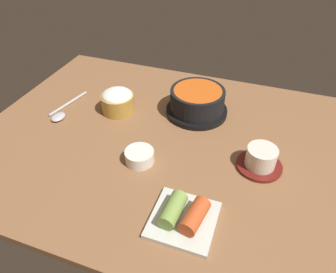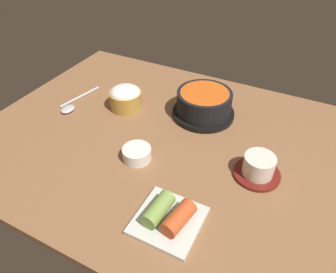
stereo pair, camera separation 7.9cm
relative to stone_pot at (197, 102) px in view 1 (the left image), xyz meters
The scene contains 7 objects.
dining_table 16.44cm from the stone_pot, 108.43° to the right, with size 100.00×76.00×2.00cm, color brown.
stone_pot is the anchor object (origin of this frame).
rice_bowl 23.32cm from the stone_pot, 162.92° to the right, with size 9.64×9.64×7.05cm.
tea_cup_with_saucer 26.47cm from the stone_pot, 39.81° to the right, with size 10.91×10.91×5.64cm.
banchan_cup_center 25.96cm from the stone_pot, 106.88° to the right, with size 7.13×7.13×3.17cm.
kimchi_plate 38.79cm from the stone_pot, 78.31° to the right, with size 12.95×12.95×4.55cm.
spoon 40.07cm from the stone_pot, 159.27° to the right, with size 5.41×17.31×1.35cm.
Camera 1 is at (22.56, -59.54, 54.93)cm, focal length 33.14 mm.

